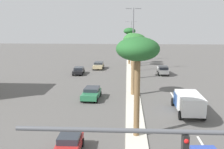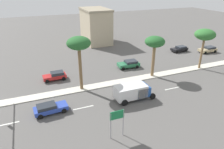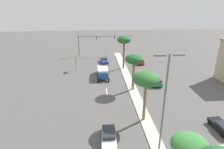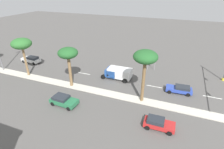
# 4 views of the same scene
# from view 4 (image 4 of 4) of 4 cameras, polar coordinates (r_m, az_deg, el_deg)

# --- Properties ---
(ground_plane) EXTENTS (160.00, 160.00, 0.00)m
(ground_plane) POSITION_cam_4_polar(r_m,az_deg,el_deg) (33.02, -12.91, -3.54)
(ground_plane) COLOR #565451
(median_curb) EXTENTS (1.80, 70.55, 0.12)m
(median_curb) POSITION_cam_4_polar(r_m,az_deg,el_deg) (37.64, -22.93, -1.05)
(median_curb) COLOR beige
(median_curb) RESTS_ON ground
(lane_stripe_front) EXTENTS (0.20, 2.80, 0.01)m
(lane_stripe_front) POSITION_cam_4_polar(r_m,az_deg,el_deg) (33.34, 29.59, -6.39)
(lane_stripe_front) COLOR silver
(lane_stripe_front) RESTS_ON ground
(lane_stripe_center) EXTENTS (0.20, 2.80, 0.01)m
(lane_stripe_center) POSITION_cam_4_polar(r_m,az_deg,el_deg) (32.85, 13.44, -3.77)
(lane_stripe_center) COLOR silver
(lane_stripe_center) RESTS_ON ground
(lane_stripe_left) EXTENTS (0.20, 2.80, 0.01)m
(lane_stripe_left) POSITION_cam_4_polar(r_m,az_deg,el_deg) (34.56, -0.00, -1.34)
(lane_stripe_left) COLOR silver
(lane_stripe_left) RESTS_ON ground
(lane_stripe_far) EXTENTS (0.20, 2.80, 0.01)m
(lane_stripe_far) POSITION_cam_4_polar(r_m,az_deg,el_deg) (37.05, -9.03, 0.35)
(lane_stripe_far) COLOR silver
(lane_stripe_far) RESTS_ON ground
(lane_stripe_rear) EXTENTS (0.20, 2.80, 0.01)m
(lane_stripe_rear) POSITION_cam_4_polar(r_m,az_deg,el_deg) (44.84, -23.95, 3.09)
(lane_stripe_rear) COLOR silver
(lane_stripe_rear) RESTS_ON ground
(directional_road_sign) EXTENTS (0.10, 1.60, 3.32)m
(directional_road_sign) POSITION_cam_4_polar(r_m,az_deg,el_deg) (38.20, 12.73, 4.83)
(directional_road_sign) COLOR gray
(directional_road_sign) RESTS_ON ground
(palm_tree_trailing) EXTENTS (3.50, 3.50, 8.29)m
(palm_tree_trailing) POSITION_cam_4_polar(r_m,az_deg,el_deg) (25.21, 10.70, 5.13)
(palm_tree_trailing) COLOR brown
(palm_tree_trailing) RESTS_ON median_curb
(palm_tree_mid) EXTENTS (3.36, 3.36, 7.11)m
(palm_tree_mid) POSITION_cam_4_polar(r_m,az_deg,el_deg) (30.43, -13.99, 6.36)
(palm_tree_mid) COLOR olive
(palm_tree_mid) RESTS_ON median_curb
(palm_tree_center) EXTENTS (3.70, 3.70, 7.54)m
(palm_tree_center) POSITION_cam_4_polar(r_m,az_deg,el_deg) (37.33, -27.13, 8.68)
(palm_tree_center) COLOR olive
(palm_tree_center) RESTS_ON median_curb
(sedan_red_inboard) EXTENTS (1.89, 3.86, 1.39)m
(sedan_red_inboard) POSITION_cam_4_polar(r_m,az_deg,el_deg) (23.89, 14.69, -14.97)
(sedan_red_inboard) COLOR red
(sedan_red_inboard) RESTS_ON ground
(sedan_white_far) EXTENTS (2.02, 4.59, 1.50)m
(sedan_white_far) POSITION_cam_4_polar(r_m,az_deg,el_deg) (45.66, -24.56, 4.46)
(sedan_white_far) COLOR silver
(sedan_white_far) RESTS_ON ground
(sedan_blue_trailing) EXTENTS (2.10, 4.30, 1.28)m
(sedan_blue_trailing) POSITION_cam_4_polar(r_m,az_deg,el_deg) (31.97, 20.97, -4.39)
(sedan_blue_trailing) COLOR #2D47AD
(sedan_blue_trailing) RESTS_ON ground
(sedan_green_right) EXTENTS (2.25, 4.23, 1.39)m
(sedan_green_right) POSITION_cam_4_polar(r_m,az_deg,el_deg) (28.03, -15.39, -8.02)
(sedan_green_right) COLOR #287047
(sedan_green_right) RESTS_ON ground
(box_truck) EXTENTS (2.59, 5.67, 2.20)m
(box_truck) POSITION_cam_4_polar(r_m,az_deg,el_deg) (34.06, 1.75, 0.57)
(box_truck) COLOR #234C99
(box_truck) RESTS_ON ground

